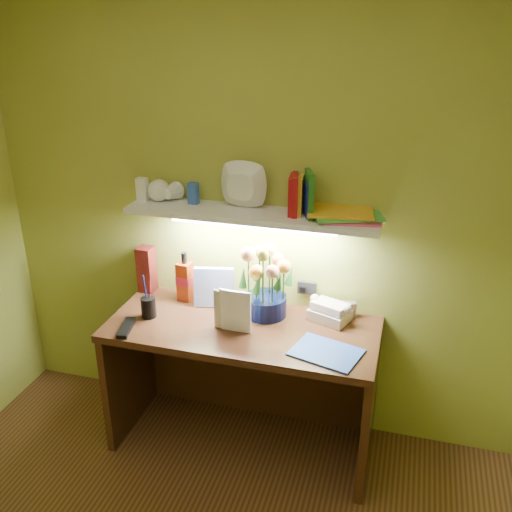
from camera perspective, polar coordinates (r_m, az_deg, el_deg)
The scene contains 13 objects.
desk at distance 3.17m, azimuth -1.34°, elevation -12.87°, with size 1.40×0.60×0.75m, color #351E0E.
flower_bouquet at distance 2.98m, azimuth 1.02°, elevation -2.63°, with size 0.24×0.24×0.39m, color black, non-canonical shape.
telephone at distance 3.02m, azimuth 7.42°, elevation -5.34°, with size 0.20×0.15×0.12m, color white, non-canonical shape.
desk_clock at distance 3.07m, azimuth 9.14°, elevation -5.31°, with size 0.09×0.04×0.09m, color #ADADB1.
whisky_bottle at distance 3.19m, azimuth -7.11°, elevation -2.03°, with size 0.08×0.08×0.28m, color #A6320F, non-canonical shape.
whisky_box at distance 3.33m, azimuth -10.88°, elevation -1.31°, with size 0.09×0.09×0.27m, color #601913.
pen_cup at distance 3.06m, azimuth -10.75°, elevation -4.41°, with size 0.08×0.08×0.19m, color black.
art_card at distance 3.13m, azimuth -4.22°, elevation -3.12°, with size 0.22×0.04×0.22m, color white, non-canonical shape.
tv_remote at distance 3.00m, azimuth -12.84°, elevation -7.00°, with size 0.05×0.19×0.02m, color black.
blue_folder at distance 2.77m, azimuth 7.03°, elevation -9.54°, with size 0.31×0.23×0.01m, color blue.
desk_book_a at distance 2.91m, azimuth -4.23°, elevation -5.26°, with size 0.16×0.02×0.22m, color beige.
desk_book_b at distance 2.90m, azimuth -3.65°, elevation -5.27°, with size 0.17×0.02×0.23m, color white.
wall_shelf at distance 2.88m, azimuth 0.02°, elevation 4.87°, with size 1.32×0.34×0.26m.
Camera 1 is at (0.77, -1.24, 2.25)m, focal length 40.00 mm.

